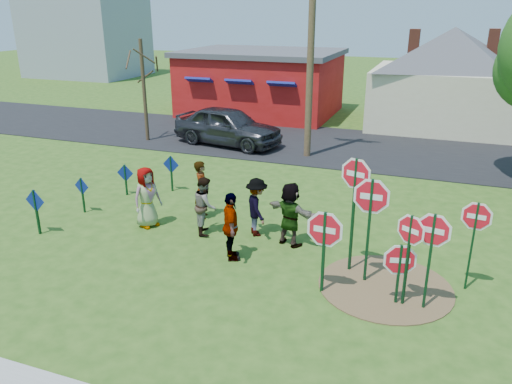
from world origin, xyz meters
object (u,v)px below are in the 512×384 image
stop_sign_c (410,240)px  person_a (147,197)px  suv (228,126)px  person_b (202,190)px  stop_sign_b (355,186)px  stop_sign_d (475,224)px  utility_pole (311,40)px  stop_sign_a (324,235)px

stop_sign_c → person_a: size_ratio=1.23×
suv → person_b: bearing=-151.3°
stop_sign_b → suv: size_ratio=0.58×
person_a → stop_sign_c: bearing=-79.7°
stop_sign_d → person_a: (-9.10, 0.55, -0.74)m
person_b → utility_pole: utility_pole is taller
stop_sign_a → suv: 13.81m
stop_sign_b → person_a: (-6.32, 0.62, -1.35)m
stop_sign_b → stop_sign_d: (2.78, 0.06, -0.60)m
stop_sign_a → stop_sign_d: 3.47m
stop_sign_d → suv: stop_sign_d is taller
stop_sign_a → utility_pole: utility_pole is taller
suv → stop_sign_c: bearing=-130.7°
stop_sign_a → person_a: bearing=166.1°
stop_sign_c → suv: (-9.30, 11.54, -0.66)m
stop_sign_b → utility_pole: bearing=128.3°
utility_pole → person_a: bearing=-105.8°
stop_sign_d → utility_pole: size_ratio=0.24×
suv → utility_pole: bearing=-87.4°
stop_sign_b → stop_sign_c: (1.43, -1.17, -0.67)m
stop_sign_c → person_a: (-7.75, 1.79, -0.68)m
stop_sign_b → person_a: size_ratio=1.66×
stop_sign_d → person_a: 9.15m
stop_sign_c → person_b: stop_sign_c is taller
person_a → utility_pole: utility_pole is taller
stop_sign_c → suv: stop_sign_c is taller
stop_sign_d → utility_pole: (-6.50, 9.73, 3.36)m
stop_sign_a → person_b: stop_sign_a is taller
person_a → person_b: bearing=-23.1°
stop_sign_a → stop_sign_b: 1.56m
stop_sign_a → person_b: 5.59m
person_b → utility_pole: size_ratio=0.20×
utility_pole → stop_sign_b: bearing=-69.2°
stop_sign_a → person_a: stop_sign_a is taller
stop_sign_c → utility_pole: utility_pole is taller
person_a → suv: person_a is taller
stop_sign_a → utility_pole: 12.07m
stop_sign_d → utility_pole: bearing=131.5°
stop_sign_a → stop_sign_d: (3.20, 1.32, 0.22)m
stop_sign_b → utility_pole: utility_pole is taller
stop_sign_a → suv: (-7.44, 11.62, -0.51)m
stop_sign_b → suv: 13.08m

